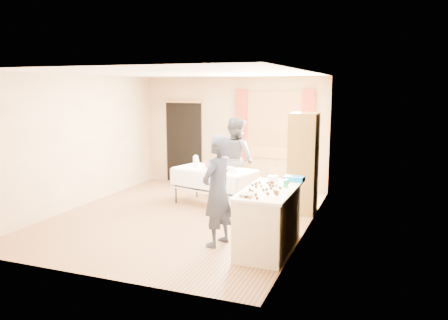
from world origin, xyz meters
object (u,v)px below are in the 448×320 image
at_px(party_table, 215,184).
at_px(woman, 236,159).
at_px(counter, 269,219).
at_px(cabinet, 303,163).
at_px(chair, 233,181).
at_px(girl, 217,191).

relative_size(party_table, woman, 1.03).
bearing_deg(counter, cabinet, 87.28).
bearing_deg(counter, woman, 118.59).
height_order(counter, party_table, counter).
height_order(cabinet, chair, cabinet).
bearing_deg(cabinet, girl, -111.55).
bearing_deg(chair, counter, -85.13).
bearing_deg(girl, chair, -151.31).
distance_m(counter, party_table, 2.57).
xyz_separation_m(counter, girl, (-0.77, -0.09, 0.38)).
bearing_deg(woman, party_table, 101.48).
distance_m(girl, woman, 2.73).
relative_size(counter, party_table, 0.84).
height_order(girl, woman, woman).
height_order(chair, girl, girl).
relative_size(cabinet, girl, 1.13).
relative_size(chair, woman, 0.56).
bearing_deg(party_table, cabinet, 19.39).
relative_size(chair, girl, 0.58).
bearing_deg(chair, girl, -98.20).
relative_size(cabinet, party_table, 1.05).
bearing_deg(cabinet, counter, -92.72).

